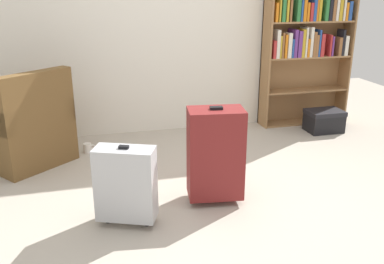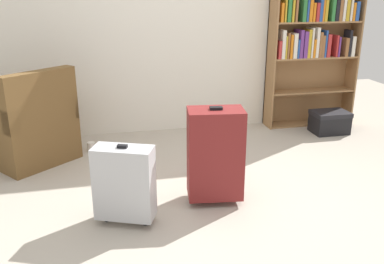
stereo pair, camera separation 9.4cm
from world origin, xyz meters
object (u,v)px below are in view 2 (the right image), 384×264
object	(u,v)px
armchair	(29,129)
mug	(91,147)
bookshelf	(315,23)
storage_box	(330,121)
suitcase_dark_red	(215,154)
suitcase_silver	(124,183)

from	to	relation	value
armchair	mug	bearing A→B (deg)	11.73
bookshelf	storage_box	size ratio (longest dim) A/B	4.97
bookshelf	mug	distance (m)	2.83
bookshelf	suitcase_dark_red	xyz separation A→B (m)	(-1.61, -1.66, -0.80)
suitcase_silver	bookshelf	bearing A→B (deg)	38.43
bookshelf	mug	world-z (taller)	bookshelf
suitcase_dark_red	mug	bearing A→B (deg)	126.39
bookshelf	armchair	xyz separation A→B (m)	(-3.11, -0.49, -0.88)
storage_box	armchair	bearing A→B (deg)	-177.88
suitcase_dark_red	storage_box	bearing A→B (deg)	36.85
suitcase_silver	suitcase_dark_red	world-z (taller)	suitcase_dark_red
armchair	storage_box	size ratio (longest dim) A/B	2.45
mug	suitcase_silver	size ratio (longest dim) A/B	0.20
armchair	storage_box	xyz separation A→B (m)	(3.21, 0.12, -0.18)
armchair	suitcase_silver	distance (m)	1.56
armchair	suitcase_silver	bearing A→B (deg)	-59.23
armchair	mug	size ratio (longest dim) A/B	8.21
armchair	mug	world-z (taller)	armchair
mug	storage_box	bearing A→B (deg)	0.10
mug	suitcase_silver	world-z (taller)	suitcase_silver
bookshelf	storage_box	bearing A→B (deg)	-74.70
mug	suitcase_dark_red	size ratio (longest dim) A/B	0.16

